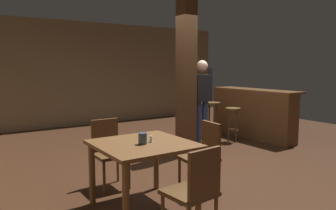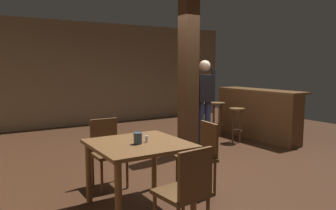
% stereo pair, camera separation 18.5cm
% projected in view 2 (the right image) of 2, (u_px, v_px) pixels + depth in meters
% --- Properties ---
extents(ground_plane, '(10.80, 10.80, 0.00)m').
position_uv_depth(ground_plane, '(201.00, 161.00, 5.58)').
color(ground_plane, '#382114').
extents(wall_back, '(8.00, 0.10, 2.80)m').
position_uv_depth(wall_back, '(104.00, 74.00, 9.21)').
color(wall_back, '#756047').
rests_on(wall_back, ground_plane).
extents(pillar, '(0.28, 0.28, 2.80)m').
position_uv_depth(pillar, '(188.00, 78.00, 5.91)').
color(pillar, '#4C301C').
rests_on(pillar, ground_plane).
extents(dining_table, '(1.02, 1.02, 0.76)m').
position_uv_depth(dining_table, '(139.00, 153.00, 3.66)').
color(dining_table, brown).
rests_on(dining_table, ground_plane).
extents(chair_south, '(0.46, 0.46, 0.89)m').
position_uv_depth(chair_south, '(187.00, 189.00, 2.95)').
color(chair_south, '#4C3319').
rests_on(chair_south, ground_plane).
extents(chair_east, '(0.47, 0.47, 0.89)m').
position_uv_depth(chair_east, '(201.00, 154.00, 4.16)').
color(chair_east, '#4C3319').
rests_on(chair_east, ground_plane).
extents(chair_north, '(0.42, 0.42, 0.89)m').
position_uv_depth(chair_north, '(107.00, 149.00, 4.40)').
color(chair_north, '#4C3319').
rests_on(chair_north, ground_plane).
extents(napkin_cup, '(0.10, 0.10, 0.12)m').
position_uv_depth(napkin_cup, '(138.00, 138.00, 3.58)').
color(napkin_cup, '#33475B').
rests_on(napkin_cup, dining_table).
extents(salt_shaker, '(0.03, 0.03, 0.07)m').
position_uv_depth(salt_shaker, '(147.00, 139.00, 3.67)').
color(salt_shaker, silver).
rests_on(salt_shaker, dining_table).
extents(standing_person, '(0.47, 0.22, 1.72)m').
position_uv_depth(standing_person, '(204.00, 99.00, 6.16)').
color(standing_person, black).
rests_on(standing_person, ground_plane).
extents(bar_counter, '(0.56, 2.17, 1.09)m').
position_uv_depth(bar_counter, '(257.00, 114.00, 7.32)').
color(bar_counter, brown).
rests_on(bar_counter, ground_plane).
extents(bar_stool_near, '(0.32, 0.32, 0.73)m').
position_uv_depth(bar_stool_near, '(237.00, 117.00, 6.94)').
color(bar_stool_near, '#4C3319').
rests_on(bar_stool_near, ground_plane).
extents(bar_stool_mid, '(0.35, 0.35, 0.78)m').
position_uv_depth(bar_stool_mid, '(217.00, 111.00, 7.54)').
color(bar_stool_mid, '#4C3319').
rests_on(bar_stool_mid, ground_plane).
extents(bar_stool_far, '(0.34, 0.34, 0.73)m').
position_uv_depth(bar_stool_far, '(204.00, 111.00, 7.90)').
color(bar_stool_far, '#4C3319').
rests_on(bar_stool_far, ground_plane).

